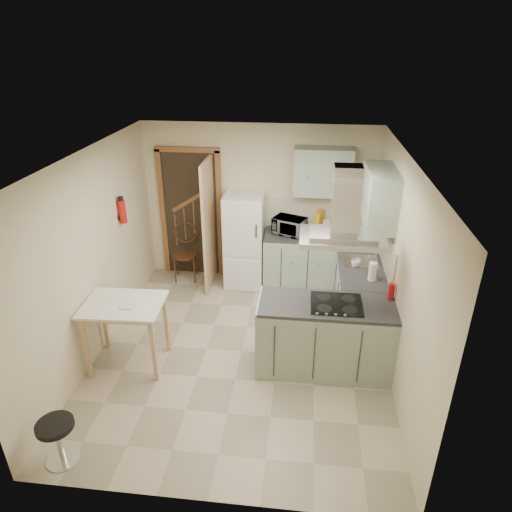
# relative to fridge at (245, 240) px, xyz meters

# --- Properties ---
(floor) EXTENTS (4.20, 4.20, 0.00)m
(floor) POSITION_rel_fridge_xyz_m (0.20, -1.80, -0.75)
(floor) COLOR #B2A58A
(floor) RESTS_ON ground
(ceiling) EXTENTS (4.20, 4.20, 0.00)m
(ceiling) POSITION_rel_fridge_xyz_m (0.20, -1.80, 1.75)
(ceiling) COLOR silver
(ceiling) RESTS_ON back_wall
(back_wall) EXTENTS (3.60, 0.00, 3.60)m
(back_wall) POSITION_rel_fridge_xyz_m (0.20, 0.30, 0.50)
(back_wall) COLOR beige
(back_wall) RESTS_ON floor
(left_wall) EXTENTS (0.00, 4.20, 4.20)m
(left_wall) POSITION_rel_fridge_xyz_m (-1.60, -1.80, 0.50)
(left_wall) COLOR beige
(left_wall) RESTS_ON floor
(right_wall) EXTENTS (0.00, 4.20, 4.20)m
(right_wall) POSITION_rel_fridge_xyz_m (2.00, -1.80, 0.50)
(right_wall) COLOR beige
(right_wall) RESTS_ON floor
(doorway) EXTENTS (1.10, 0.12, 2.10)m
(doorway) POSITION_rel_fridge_xyz_m (-0.90, 0.27, 0.30)
(doorway) COLOR brown
(doorway) RESTS_ON floor
(fridge) EXTENTS (0.60, 0.60, 1.50)m
(fridge) POSITION_rel_fridge_xyz_m (0.00, 0.00, 0.00)
(fridge) COLOR white
(fridge) RESTS_ON floor
(counter_back) EXTENTS (1.08, 0.60, 0.90)m
(counter_back) POSITION_rel_fridge_xyz_m (0.86, 0.00, -0.30)
(counter_back) COLOR #9EB2A0
(counter_back) RESTS_ON floor
(counter_right) EXTENTS (0.60, 1.95, 0.90)m
(counter_right) POSITION_rel_fridge_xyz_m (1.70, -0.68, -0.30)
(counter_right) COLOR #9EB2A0
(counter_right) RESTS_ON floor
(splashback) EXTENTS (1.68, 0.02, 0.50)m
(splashback) POSITION_rel_fridge_xyz_m (1.16, 0.29, 0.40)
(splashback) COLOR beige
(splashback) RESTS_ON counter_back
(wall_cabinet_back) EXTENTS (0.85, 0.35, 0.70)m
(wall_cabinet_back) POSITION_rel_fridge_xyz_m (1.15, 0.12, 1.10)
(wall_cabinet_back) COLOR #9EB2A0
(wall_cabinet_back) RESTS_ON back_wall
(wall_cabinet_right) EXTENTS (0.35, 0.90, 0.70)m
(wall_cabinet_right) POSITION_rel_fridge_xyz_m (1.82, -0.95, 1.10)
(wall_cabinet_right) COLOR #9EB2A0
(wall_cabinet_right) RESTS_ON right_wall
(peninsula) EXTENTS (1.55, 0.65, 0.90)m
(peninsula) POSITION_rel_fridge_xyz_m (1.22, -1.98, -0.30)
(peninsula) COLOR #9EB2A0
(peninsula) RESTS_ON floor
(hob) EXTENTS (0.58, 0.50, 0.01)m
(hob) POSITION_rel_fridge_xyz_m (1.32, -1.98, 0.16)
(hob) COLOR black
(hob) RESTS_ON peninsula
(extractor_hood) EXTENTS (0.90, 0.55, 0.10)m
(extractor_hood) POSITION_rel_fridge_xyz_m (1.32, -1.98, 0.97)
(extractor_hood) COLOR silver
(extractor_hood) RESTS_ON ceiling
(sink) EXTENTS (0.45, 0.40, 0.01)m
(sink) POSITION_rel_fridge_xyz_m (1.70, -0.85, 0.16)
(sink) COLOR silver
(sink) RESTS_ON counter_right
(fire_extinguisher) EXTENTS (0.10, 0.10, 0.32)m
(fire_extinguisher) POSITION_rel_fridge_xyz_m (-1.54, -0.90, 0.75)
(fire_extinguisher) COLOR #B2140F
(fire_extinguisher) RESTS_ON left_wall
(drop_leaf_table) EXTENTS (0.94, 0.72, 0.86)m
(drop_leaf_table) POSITION_rel_fridge_xyz_m (-1.12, -2.17, -0.32)
(drop_leaf_table) COLOR #D0B380
(drop_leaf_table) RESTS_ON floor
(bentwood_chair) EXTENTS (0.44, 0.44, 0.87)m
(bentwood_chair) POSITION_rel_fridge_xyz_m (-0.98, 0.02, -0.32)
(bentwood_chair) COLOR #502F1A
(bentwood_chair) RESTS_ON floor
(stool) EXTENTS (0.35, 0.35, 0.46)m
(stool) POSITION_rel_fridge_xyz_m (-1.27, -3.62, -0.52)
(stool) COLOR black
(stool) RESTS_ON floor
(microwave) EXTENTS (0.56, 0.48, 0.26)m
(microwave) POSITION_rel_fridge_xyz_m (0.69, -0.01, 0.28)
(microwave) COLOR black
(microwave) RESTS_ON counter_back
(kettle) EXTENTS (0.19, 0.19, 0.23)m
(kettle) POSITION_rel_fridge_xyz_m (1.27, 0.06, 0.26)
(kettle) COLOR silver
(kettle) RESTS_ON counter_back
(cereal_box) EXTENTS (0.17, 0.24, 0.33)m
(cereal_box) POSITION_rel_fridge_xyz_m (1.14, 0.15, 0.32)
(cereal_box) COLOR orange
(cereal_box) RESTS_ON counter_back
(soap_bottle) EXTENTS (0.10, 0.10, 0.16)m
(soap_bottle) POSITION_rel_fridge_xyz_m (1.86, -0.49, 0.23)
(soap_bottle) COLOR #A8A8B4
(soap_bottle) RESTS_ON counter_right
(paper_towel) EXTENTS (0.12, 0.12, 0.25)m
(paper_towel) POSITION_rel_fridge_xyz_m (1.78, -1.35, 0.27)
(paper_towel) COLOR white
(paper_towel) RESTS_ON counter_right
(cup) EXTENTS (0.13, 0.13, 0.10)m
(cup) POSITION_rel_fridge_xyz_m (1.62, -1.01, 0.20)
(cup) COLOR white
(cup) RESTS_ON counter_right
(red_bottle) EXTENTS (0.09, 0.09, 0.21)m
(red_bottle) POSITION_rel_fridge_xyz_m (1.95, -1.79, 0.25)
(red_bottle) COLOR red
(red_bottle) RESTS_ON peninsula
(book) EXTENTS (0.15, 0.20, 0.09)m
(book) POSITION_rel_fridge_xyz_m (-1.12, -2.20, 0.15)
(book) COLOR #A3364E
(book) RESTS_ON drop_leaf_table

